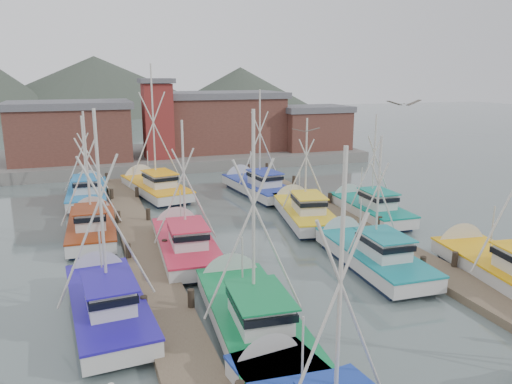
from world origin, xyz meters
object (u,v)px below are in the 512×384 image
object	(u,v)px
boat_4	(249,312)
boat_8	(184,242)
lookout_tower	(158,118)
boat_12	(153,186)

from	to	relation	value
boat_4	boat_8	xyz separation A→B (m)	(-0.78, 9.54, -0.00)
lookout_tower	boat_12	xyz separation A→B (m)	(-2.38, -11.85, -4.86)
lookout_tower	boat_12	distance (m)	13.03
boat_4	boat_8	world-z (taller)	boat_4
lookout_tower	boat_4	size ratio (longest dim) A/B	0.84
boat_8	boat_12	size ratio (longest dim) A/B	0.81
boat_12	boat_4	bearing A→B (deg)	-100.50
lookout_tower	boat_4	distance (m)	37.21
lookout_tower	boat_4	world-z (taller)	lookout_tower
boat_8	boat_12	distance (m)	15.45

